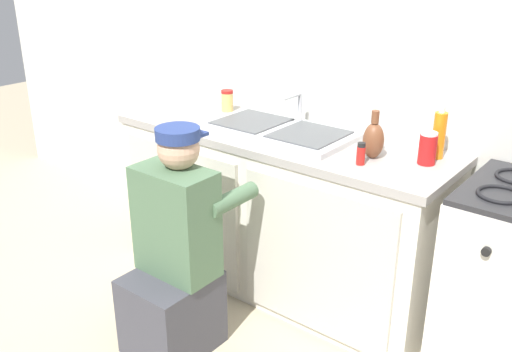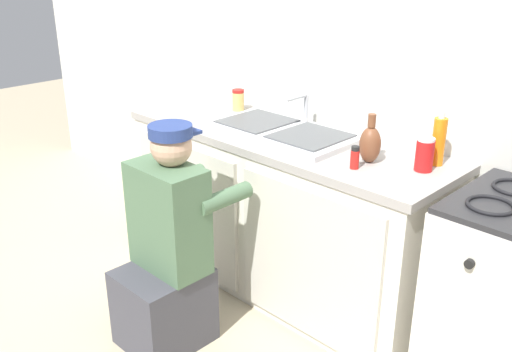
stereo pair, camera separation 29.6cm
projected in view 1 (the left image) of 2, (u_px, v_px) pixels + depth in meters
The scene contains 11 objects.
ground_plane at pixel (245, 302), 3.17m from camera, with size 12.00×12.00×0.00m, color tan.
back_wall at pixel (317, 60), 3.17m from camera, with size 6.00×0.10×2.50m, color silver.
counter_cabinet at pixel (277, 214), 3.21m from camera, with size 1.87×0.62×0.87m.
countertop at pixel (279, 137), 3.05m from camera, with size 1.91×0.62×0.04m, color #9E9993.
sink_double_basin at pixel (280, 130), 3.04m from camera, with size 0.80×0.44×0.19m.
plumber_person at pixel (175, 261), 2.68m from camera, with size 0.42×0.61×1.10m.
soap_bottle_orange at pixel (439, 135), 2.65m from camera, with size 0.06×0.06×0.25m.
soda_cup_red at pixel (428, 148), 2.59m from camera, with size 0.08×0.08×0.15m.
spice_bottle_red at pixel (361, 154), 2.59m from camera, with size 0.04×0.04×0.10m.
vase_decorative at pixel (373, 140), 2.66m from camera, with size 0.10×0.10×0.23m.
condiment_jar at pixel (227, 101), 3.43m from camera, with size 0.07×0.07×0.13m.
Camera 1 is at (1.70, -2.05, 1.84)m, focal length 40.00 mm.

